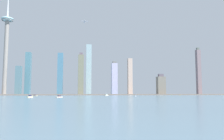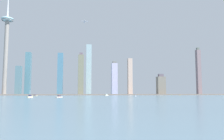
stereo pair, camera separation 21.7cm
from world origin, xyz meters
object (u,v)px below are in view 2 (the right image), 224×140
(skyscraper_6, at_px, (130,77))
(skyscraper_8, at_px, (60,74))
(skyscraper_4, at_px, (28,74))
(channel_buoy_2, at_px, (171,95))
(skyscraper_3, at_px, (114,79))
(skyscraper_7, at_px, (161,85))
(skyscraper_2, at_px, (199,72))
(boat_5, at_px, (136,96))
(boat_1, at_px, (106,95))
(boat_2, at_px, (35,96))
(observation_tower, at_px, (6,41))
(boat_0, at_px, (59,97))
(skyscraper_5, at_px, (89,70))
(skyscraper_1, at_px, (18,81))
(channel_buoy_1, at_px, (180,95))
(skyscraper_0, at_px, (81,75))
(boat_4, at_px, (30,97))
(airplane, at_px, (85,21))

(skyscraper_6, bearing_deg, skyscraper_8, 173.19)
(skyscraper_4, xyz_separation_m, channel_buoy_2, (435.54, -183.36, -71.43))
(skyscraper_3, bearing_deg, skyscraper_6, -66.20)
(skyscraper_8, bearing_deg, skyscraper_4, 166.03)
(skyscraper_4, height_order, skyscraper_7, skyscraper_4)
(skyscraper_2, relative_size, skyscraper_6, 1.39)
(skyscraper_6, relative_size, boat_5, 19.44)
(boat_1, height_order, boat_2, boat_1)
(observation_tower, distance_m, skyscraper_8, 199.44)
(boat_1, height_order, channel_buoy_2, boat_1)
(skyscraper_4, height_order, skyscraper_6, skyscraper_4)
(skyscraper_3, relative_size, channel_buoy_2, 42.37)
(skyscraper_3, distance_m, boat_0, 479.84)
(skyscraper_4, relative_size, skyscraper_5, 0.83)
(skyscraper_2, relative_size, skyscraper_4, 1.19)
(skyscraper_1, bearing_deg, channel_buoy_1, -24.96)
(skyscraper_7, bearing_deg, skyscraper_5, 169.18)
(skyscraper_1, height_order, skyscraper_6, skyscraper_6)
(skyscraper_0, distance_m, skyscraper_2, 429.69)
(skyscraper_6, bearing_deg, boat_4, -125.04)
(skyscraper_5, distance_m, boat_5, 336.36)
(boat_0, relative_size, boat_5, 1.82)
(boat_1, relative_size, airplane, 0.52)
(boat_4, xyz_separation_m, channel_buoy_2, (349.21, 239.59, -0.32))
(skyscraper_2, distance_m, skyscraper_8, 497.33)
(skyscraper_6, xyz_separation_m, boat_5, (-55.26, -281.64, -60.73))
(boat_4, bearing_deg, skyscraper_8, 45.30)
(skyscraper_3, relative_size, boat_4, 11.49)
(skyscraper_1, relative_size, skyscraper_8, 0.65)
(boat_5, bearing_deg, boat_4, 129.21)
(boat_5, distance_m, channel_buoy_2, 212.27)
(observation_tower, distance_m, skyscraper_0, 259.80)
(skyscraper_3, height_order, boat_5, skyscraper_3)
(skyscraper_2, bearing_deg, channel_buoy_2, -139.98)
(boat_4, height_order, airplane, airplane)
(skyscraper_5, bearing_deg, skyscraper_4, 173.70)
(channel_buoy_2, bearing_deg, skyscraper_1, 163.75)
(skyscraper_2, relative_size, skyscraper_7, 2.42)
(skyscraper_4, xyz_separation_m, channel_buoy_1, (427.37, -258.64, -71.48))
(skyscraper_3, xyz_separation_m, channel_buoy_1, (122.35, -292.25, -59.16))
(skyscraper_5, xyz_separation_m, airplane, (-15.84, -8.59, 168.72))
(skyscraper_4, bearing_deg, boat_0, -72.08)
(skyscraper_6, bearing_deg, skyscraper_4, 170.88)
(channel_buoy_1, distance_m, channel_buoy_2, 75.72)
(skyscraper_8, bearing_deg, boat_5, -59.88)
(skyscraper_0, relative_size, boat_1, 10.03)
(skyscraper_1, height_order, boat_2, skyscraper_1)
(skyscraper_0, xyz_separation_m, skyscraper_6, (166.83, 4.53, -4.85))
(skyscraper_5, relative_size, skyscraper_8, 1.24)
(boat_0, bearing_deg, channel_buoy_2, -172.96)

